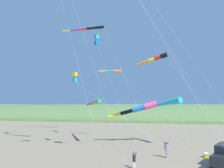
{
  "coord_description": "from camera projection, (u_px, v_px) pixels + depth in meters",
  "views": [
    {
      "loc": [
        -16.92,
        3.91,
        5.61
      ],
      "look_at": [
        9.74,
        8.42,
        7.6
      ],
      "focal_mm": 36.7,
      "sensor_mm": 36.0,
      "label": 1
    }
  ],
  "objects": [
    {
      "name": "kite_windsock_black_fish_shape",
      "position": [
        94.0,
        103.0,
        31.44
      ],
      "size": [
        11.96,
        13.25,
        5.85
      ],
      "color": "green",
      "rests_on": "ground_plane"
    },
    {
      "name": "kite_windsock_teal_far_right",
      "position": [
        140.0,
        108.0,
        30.57
      ],
      "size": [
        9.97,
        10.8,
        5.63
      ],
      "color": "#EF4C93",
      "rests_on": "ground_plane"
    },
    {
      "name": "person_child_grey_jacket",
      "position": [
        134.0,
        160.0,
        18.98
      ],
      "size": [
        0.43,
        0.35,
        1.35
      ],
      "color": "silver",
      "rests_on": "ground_plane"
    },
    {
      "name": "kite_windsock_purple_drifting",
      "position": [
        89.0,
        29.0,
        38.77
      ],
      "size": [
        13.45,
        15.7,
        18.15
      ],
      "color": "black",
      "rests_on": "ground_plane"
    },
    {
      "name": "person_child_green_jacket",
      "position": [
        166.0,
        148.0,
        22.64
      ],
      "size": [
        0.52,
        0.41,
        1.76
      ],
      "color": "#8E6B9E",
      "rests_on": "ground_plane"
    },
    {
      "name": "dune_ridge_grassy",
      "position": [
        164.0,
        119.0,
        69.66
      ],
      "size": [
        28.0,
        240.0,
        9.21
      ],
      "primitive_type": "ellipsoid",
      "color": "#567A42",
      "rests_on": "ground_plane"
    },
    {
      "name": "kite_windsock_long_streamer_right",
      "position": [
        114.0,
        71.0,
        33.93
      ],
      "size": [
        9.83,
        11.63,
        10.19
      ],
      "color": "orange",
      "rests_on": "ground_plane"
    },
    {
      "name": "cooler_box",
      "position": [
        206.0,
        155.0,
        22.71
      ],
      "size": [
        0.62,
        0.42,
        0.42
      ],
      "color": "yellow",
      "rests_on": "ground_plane"
    },
    {
      "name": "kite_windsock_striped_overhead",
      "position": [
        170.0,
        102.0,
        29.26
      ],
      "size": [
        10.3,
        3.8,
        6.09
      ],
      "color": "#1EB7C6",
      "rests_on": "ground_plane"
    },
    {
      "name": "kite_windsock_magenta_far_left",
      "position": [
        156.0,
        58.0,
        26.66
      ],
      "size": [
        4.66,
        9.64,
        11.17
      ],
      "color": "black",
      "rests_on": "ground_plane"
    },
    {
      "name": "kite_box_blue_topmost",
      "position": [
        75.0,
        77.0,
        28.24
      ],
      "size": [
        4.07,
        12.58,
        9.13
      ],
      "color": "yellow",
      "rests_on": "ground_plane"
    },
    {
      "name": "kite_box_orange_high_right",
      "position": [
        97.0,
        40.0,
        33.37
      ],
      "size": [
        9.69,
        7.03,
        15.16
      ],
      "color": "#1EB7C6",
      "rests_on": "ground_plane"
    }
  ]
}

